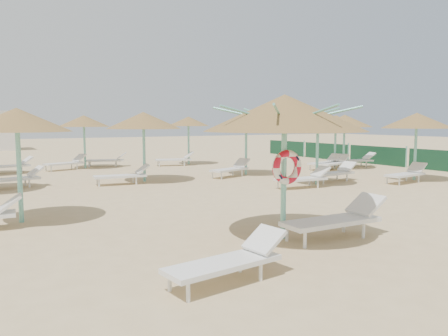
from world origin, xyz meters
TOP-DOWN VIEW (x-y plane):
  - ground at (0.00, 0.00)m, footprint 120.00×120.00m
  - main_palapa at (-0.07, 0.23)m, footprint 3.20×3.20m
  - lounger_main_a at (-2.22, -1.30)m, footprint 1.97×0.82m
  - lounger_main_b at (0.90, -0.27)m, footprint 2.27×0.74m
  - palapa_field at (2.94, 9.86)m, footprint 20.58×14.07m
  - windbreak_fence at (14.00, 9.96)m, footprint 0.08×19.84m

SIDE VIEW (x-z plane):
  - ground at x=0.00m, z-range 0.00..0.00m
  - lounger_main_a at x=-2.22m, z-range -0.02..0.68m
  - lounger_main_b at x=0.90m, z-range -0.02..0.80m
  - windbreak_fence at x=14.00m, z-range -0.05..1.05m
  - palapa_field at x=2.94m, z-range 0.94..3.66m
  - main_palapa at x=-0.07m, z-range 1.06..3.92m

